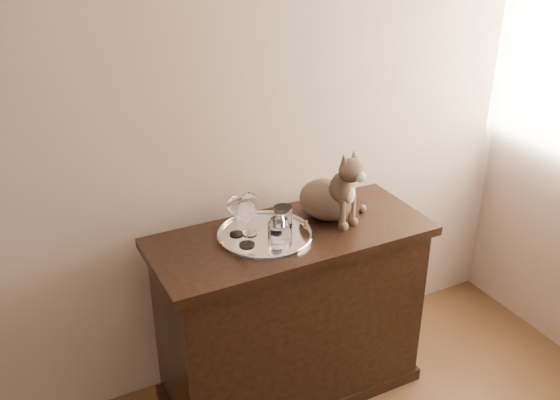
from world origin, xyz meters
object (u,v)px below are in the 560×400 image
Objects in this scene: wine_glass_c at (246,223)px; sideboard at (291,315)px; tumbler_a at (279,228)px; wine_glass_d at (249,213)px; cat at (327,182)px; tumbler_c at (283,217)px; wine_glass_a at (236,215)px; tray at (265,235)px; tumbler_b at (279,235)px.

sideboard is at bearing 5.73° from wine_glass_c.
wine_glass_d is at bearing 141.25° from tumbler_a.
wine_glass_d is at bearing 163.68° from cat.
tumbler_c is at bearing 163.98° from cat.
wine_glass_d is at bearing -22.54° from wine_glass_a.
tray is at bearing -31.18° from wine_glass_d.
sideboard is 0.44m from tray.
tumbler_a is at bearing -33.69° from wine_glass_a.
wine_glass_d is at bearing 114.38° from tumbler_b.
tumbler_c is at bearing 56.70° from tumbler_b.
cat reaches higher than wine_glass_a.
sideboard is at bearing -77.84° from tumbler_c.
wine_glass_c is 0.09m from wine_glass_d.
tumbler_b is at bearing -85.47° from tray.
wine_glass_c is 0.14m from tumbler_b.
sideboard is 12.02× the size of tumbler_b.
wine_glass_c is at bearing -156.63° from tray.
wine_glass_a is 2.03× the size of tumbler_c.
sideboard is 3.00× the size of tray.
tray is at bearing 94.53° from tumbler_b.
wine_glass_c is at bearing -179.77° from tumbler_a.
wine_glass_a is 0.43m from cat.
sideboard is 6.59× the size of wine_glass_a.
tumbler_c is (0.09, 0.14, -0.00)m from tumbler_b.
tumbler_c reaches higher than tray.
tumbler_b is (0.01, -0.11, 0.05)m from tray.
tray is at bearing -27.13° from wine_glass_a.
tumbler_b is at bearing -141.13° from sideboard.
sideboard is 0.50m from tumbler_b.
tumbler_c reaches higher than sideboard.
wine_glass_d is 0.57× the size of cat.
wine_glass_c is (-0.10, -0.04, 0.11)m from tray.
sideboard is at bearing -19.64° from wine_glass_a.
wine_glass_a reaches higher than tumbler_a.
wine_glass_a is 0.18m from tumbler_a.
sideboard is 0.57m from wine_glass_a.
cat reaches higher than tray.
tumbler_a reaches higher than tray.
tray is 0.08m from tumbler_a.
tumbler_b is (0.11, -0.06, -0.05)m from wine_glass_c.
wine_glass_c is (-0.21, -0.02, 0.54)m from sideboard.
wine_glass_a is 0.06m from wine_glass_d.
tumbler_b reaches higher than tumbler_c.
cat reaches higher than wine_glass_d.
wine_glass_c reaches higher than tumbler_b.
wine_glass_c is 0.16m from tumbler_a.
cat reaches higher than tumbler_a.
wine_glass_d reaches higher than tumbler_b.
wine_glass_a is 2.22× the size of tumbler_a.
tray is 0.36m from cat.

